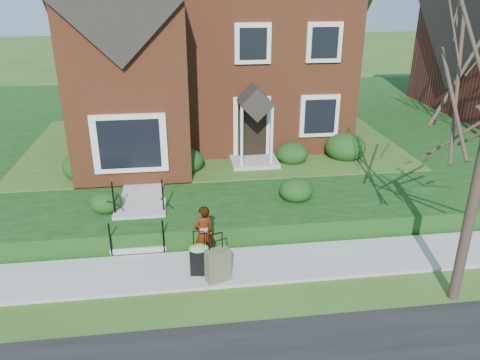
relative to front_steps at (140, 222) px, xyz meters
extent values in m
plane|color=#2D5119|center=(2.50, -1.84, -0.47)|extent=(120.00, 120.00, 0.00)
cube|color=#9E9B93|center=(2.50, -1.84, -0.43)|extent=(60.00, 1.60, 0.08)
cube|color=#11340E|center=(6.50, 9.06, -0.17)|extent=(44.00, 20.00, 0.60)
cube|color=#9E9B93|center=(0.00, 3.16, 0.16)|extent=(1.20, 6.00, 0.06)
cube|color=brown|center=(2.50, 8.16, 2.83)|extent=(10.00, 8.00, 5.40)
cube|color=brown|center=(-0.30, 3.36, 2.83)|extent=(3.60, 2.40, 5.40)
cube|color=silver|center=(-0.30, 2.21, 1.53)|extent=(2.20, 0.30, 1.80)
cube|color=black|center=(3.70, 4.10, 1.18)|extent=(1.00, 0.12, 2.10)
cube|color=black|center=(6.10, 4.11, 1.63)|extent=(1.40, 0.10, 1.50)
cube|color=#9E9B93|center=(0.00, -0.84, -0.32)|extent=(1.40, 0.30, 0.15)
cube|color=#9E9B93|center=(0.00, -0.54, -0.17)|extent=(1.40, 0.30, 0.15)
cube|color=#9E9B93|center=(0.00, -0.24, -0.02)|extent=(1.40, 0.30, 0.15)
cube|color=#9E9B93|center=(0.00, 0.06, 0.13)|extent=(1.40, 0.30, 0.15)
cube|color=#9E9B93|center=(0.00, 0.61, 0.13)|extent=(1.40, 0.80, 0.15)
cylinder|color=black|center=(-0.65, -0.99, 0.06)|extent=(0.04, 0.04, 0.90)
cylinder|color=black|center=(-0.65, 0.21, 0.66)|extent=(0.04, 0.04, 0.90)
cylinder|color=black|center=(0.65, -0.99, 0.06)|extent=(0.04, 0.04, 0.90)
cylinder|color=black|center=(0.65, 0.21, 0.66)|extent=(0.04, 0.04, 0.90)
ellipsoid|color=#113710|center=(-1.81, 3.08, 0.65)|extent=(1.51, 1.51, 1.06)
ellipsoid|color=#113710|center=(1.33, 3.32, 0.55)|extent=(1.21, 1.21, 0.85)
ellipsoid|color=#113710|center=(5.05, 3.63, 0.52)|extent=(1.13, 1.13, 0.79)
ellipsoid|color=#113710|center=(7.04, 3.81, 0.63)|extent=(1.44, 1.44, 1.01)
ellipsoid|color=#113710|center=(-0.91, 0.57, 0.42)|extent=(0.85, 0.85, 0.60)
ellipsoid|color=#113710|center=(4.44, 0.62, 0.47)|extent=(0.98, 0.98, 0.69)
imported|color=#999999|center=(1.64, -1.49, 0.33)|extent=(0.62, 0.53, 1.45)
cube|color=black|center=(1.49, -2.09, -0.08)|extent=(0.45, 0.29, 0.62)
cylinder|color=black|center=(1.49, -2.09, 0.70)|extent=(0.25, 0.07, 0.03)
cylinder|color=black|center=(1.36, -2.09, 0.46)|extent=(0.02, 0.02, 0.47)
cylinder|color=black|center=(1.61, -2.09, 0.46)|extent=(0.02, 0.02, 0.47)
cylinder|color=black|center=(1.34, -2.09, -0.36)|extent=(0.05, 0.07, 0.06)
cylinder|color=black|center=(1.63, -2.09, -0.36)|extent=(0.05, 0.07, 0.06)
ellipsoid|color=#80AA61|center=(1.49, -2.09, 0.30)|extent=(0.51, 0.44, 0.15)
cube|color=brown|center=(1.89, -2.39, -0.01)|extent=(0.61, 0.46, 0.78)
cylinder|color=black|center=(1.89, -2.39, 0.76)|extent=(0.31, 0.13, 0.03)
cylinder|color=black|center=(1.73, -2.39, 0.57)|extent=(0.02, 0.02, 0.38)
cylinder|color=black|center=(2.05, -2.39, 0.57)|extent=(0.02, 0.02, 0.38)
cylinder|color=black|center=(1.70, -2.39, -0.36)|extent=(0.06, 0.07, 0.06)
cylinder|color=black|center=(2.08, -2.39, -0.36)|extent=(0.06, 0.07, 0.06)
cylinder|color=#4C3C2E|center=(6.96, -3.64, 1.58)|extent=(0.22, 0.22, 4.12)
camera|label=1|loc=(1.19, -11.43, 5.86)|focal=35.00mm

